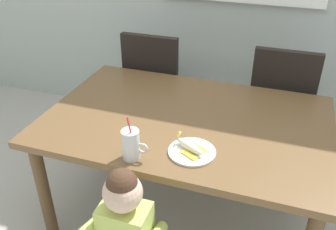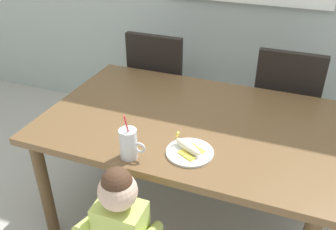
# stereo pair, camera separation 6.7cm
# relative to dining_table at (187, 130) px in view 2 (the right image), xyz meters

# --- Properties ---
(ground_plane) EXTENTS (24.00, 24.00, 0.00)m
(ground_plane) POSITION_rel_dining_table_xyz_m (0.00, 0.00, -0.64)
(ground_plane) COLOR #B7B2A8
(dining_table) EXTENTS (1.57, 1.04, 0.72)m
(dining_table) POSITION_rel_dining_table_xyz_m (0.00, 0.00, 0.00)
(dining_table) COLOR brown
(dining_table) RESTS_ON ground
(dining_chair_left) EXTENTS (0.44, 0.45, 0.96)m
(dining_chair_left) POSITION_rel_dining_table_xyz_m (-0.45, 0.70, -0.10)
(dining_chair_left) COLOR black
(dining_chair_left) RESTS_ON ground
(dining_chair_right) EXTENTS (0.44, 0.45, 0.96)m
(dining_chair_right) POSITION_rel_dining_table_xyz_m (0.49, 0.71, -0.10)
(dining_chair_right) COLOR black
(dining_chair_right) RESTS_ON ground
(toddler_standing) EXTENTS (0.33, 0.24, 0.84)m
(toddler_standing) POSITION_rel_dining_table_xyz_m (-0.08, -0.67, -0.11)
(toddler_standing) COLOR #3F4760
(toddler_standing) RESTS_ON ground
(milk_cup) EXTENTS (0.13, 0.08, 0.25)m
(milk_cup) POSITION_rel_dining_table_xyz_m (-0.14, -0.44, 0.15)
(milk_cup) COLOR silver
(milk_cup) RESTS_ON dining_table
(snack_plate) EXTENTS (0.23, 0.23, 0.01)m
(snack_plate) POSITION_rel_dining_table_xyz_m (0.11, -0.31, 0.09)
(snack_plate) COLOR white
(snack_plate) RESTS_ON dining_table
(peeled_banana) EXTENTS (0.17, 0.14, 0.07)m
(peeled_banana) POSITION_rel_dining_table_xyz_m (0.10, -0.30, 0.11)
(peeled_banana) COLOR #F4EAC6
(peeled_banana) RESTS_ON snack_plate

